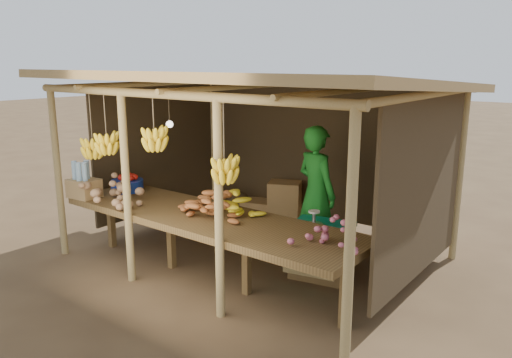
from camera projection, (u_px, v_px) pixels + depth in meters
The scene contains 13 objects.
ground at pixel (256, 256), 6.65m from camera, with size 60.00×60.00×0.00m, color brown.
stall_structure at pixel (248, 113), 6.17m from camera, with size 4.70×3.50×2.43m.
counter at pixel (206, 220), 5.74m from camera, with size 3.90×1.05×0.80m.
potato_heap at pixel (109, 187), 6.26m from camera, with size 1.02×0.61×0.37m, color #A47B55, non-canonical shape.
sweet_potato_heap at pixel (215, 200), 5.70m from camera, with size 0.88×0.53×0.35m, color #AD602C, non-canonical shape.
onion_heap at pixel (331, 231), 4.67m from camera, with size 0.70×0.42×0.35m, color #C05D70, non-canonical shape.
banana_pile at pixel (234, 200), 5.73m from camera, with size 0.62×0.37×0.35m, color yellow, non-canonical shape.
tomato_basin at pixel (127, 184), 6.80m from camera, with size 0.43×0.43×0.23m.
bottle_box at pixel (84, 183), 6.46m from camera, with size 0.41×0.34×0.48m.
vendor at pixel (316, 193), 6.38m from camera, with size 0.64×0.42×1.75m, color #1A7821.
tarp_crate at pixel (321, 248), 5.96m from camera, with size 0.81×0.73×0.84m.
carton_stack at pixel (275, 208), 7.65m from camera, with size 1.09×0.52×0.75m.
burlap_sacks at pixel (229, 204), 8.15m from camera, with size 0.83×0.44×0.59m.
Camera 1 is at (3.80, -4.95, 2.52)m, focal length 35.00 mm.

